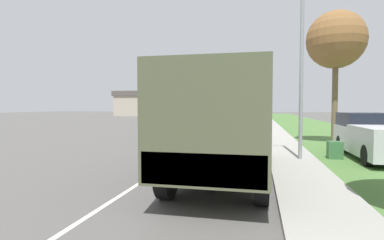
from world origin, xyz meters
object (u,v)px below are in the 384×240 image
(pickup_truck, at_px, (375,137))
(car_second_ahead, at_px, (203,121))
(military_truck, at_px, (224,121))
(lamp_post, at_px, (297,31))
(car_nearest_ahead, at_px, (178,129))
(car_third_ahead, at_px, (223,116))

(pickup_truck, bearing_deg, car_second_ahead, 122.83)
(military_truck, xyz_separation_m, car_second_ahead, (-4.39, 20.22, -0.97))
(pickup_truck, bearing_deg, lamp_post, -155.73)
(lamp_post, bearing_deg, car_nearest_ahead, 131.65)
(car_third_ahead, distance_m, pickup_truck, 33.33)
(car_second_ahead, bearing_deg, pickup_truck, -57.17)
(car_second_ahead, relative_size, car_third_ahead, 1.04)
(car_second_ahead, relative_size, lamp_post, 0.54)
(car_nearest_ahead, xyz_separation_m, car_third_ahead, (0.11, 25.77, 0.04))
(car_nearest_ahead, bearing_deg, lamp_post, -48.35)
(car_second_ahead, xyz_separation_m, lamp_post, (6.76, -16.95, 4.24))
(car_second_ahead, xyz_separation_m, car_third_ahead, (0.16, 16.36, -0.04))
(military_truck, height_order, lamp_post, lamp_post)
(car_nearest_ahead, bearing_deg, military_truck, -68.15)
(car_second_ahead, distance_m, car_third_ahead, 16.36)
(pickup_truck, distance_m, lamp_post, 5.40)
(car_nearest_ahead, distance_m, lamp_post, 10.97)
(military_truck, relative_size, lamp_post, 0.89)
(lamp_post, bearing_deg, military_truck, -125.85)
(pickup_truck, bearing_deg, car_third_ahead, 107.16)
(military_truck, xyz_separation_m, car_nearest_ahead, (-4.34, 10.81, -1.06))
(car_nearest_ahead, height_order, car_third_ahead, car_third_ahead)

